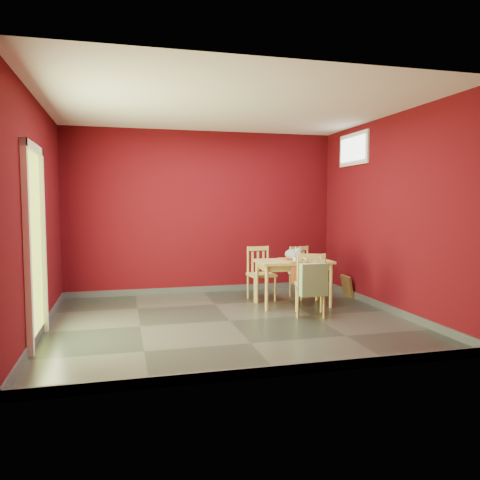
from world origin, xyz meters
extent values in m
plane|color=#2D342D|center=(0.00, 0.00, 0.00)|extent=(4.50, 4.50, 0.00)
plane|color=#4E080E|center=(0.00, 2.00, 1.35)|extent=(4.50, 0.00, 4.50)
plane|color=#4E080E|center=(0.00, -2.00, 1.35)|extent=(4.50, 0.00, 4.50)
plane|color=#4E080E|center=(-2.25, 0.00, 1.35)|extent=(0.00, 4.00, 4.00)
plane|color=#4E080E|center=(2.25, 0.00, 1.35)|extent=(0.00, 4.00, 4.00)
plane|color=white|center=(0.00, 0.00, 2.70)|extent=(4.50, 4.50, 0.00)
cube|color=#3F4244|center=(0.00, 1.99, 0.05)|extent=(4.50, 0.02, 0.10)
cube|color=#3F4244|center=(0.00, -1.99, 0.05)|extent=(4.50, 0.02, 0.10)
cube|color=#3F4244|center=(-2.24, 0.00, 0.05)|extent=(0.03, 4.00, 0.10)
cube|color=#3F4244|center=(2.24, 0.00, 0.05)|extent=(0.03, 4.00, 0.10)
cube|color=#B7D838|center=(-2.24, -0.40, 1.02)|extent=(0.02, 0.85, 2.05)
cube|color=white|center=(-2.21, -0.86, 1.06)|extent=(0.06, 0.08, 2.13)
cube|color=white|center=(-2.21, 0.06, 1.06)|extent=(0.06, 0.08, 2.13)
cube|color=white|center=(-2.21, -0.40, 2.09)|extent=(0.06, 1.01, 0.08)
cube|color=white|center=(2.23, 1.00, 2.35)|extent=(0.03, 0.90, 0.50)
cube|color=white|center=(2.21, 1.00, 2.35)|extent=(0.02, 0.76, 0.36)
cube|color=silver|center=(1.60, 1.99, 0.30)|extent=(0.08, 0.02, 0.12)
cube|color=tan|center=(1.11, 0.65, 0.65)|extent=(1.08, 0.65, 0.04)
cube|color=tan|center=(1.11, 0.65, 0.59)|extent=(0.97, 0.54, 0.09)
cylinder|color=tan|center=(0.62, 0.40, 0.32)|extent=(0.05, 0.05, 0.63)
cylinder|color=tan|center=(0.63, 0.92, 0.32)|extent=(0.05, 0.05, 0.63)
cylinder|color=tan|center=(1.59, 0.38, 0.32)|extent=(0.05, 0.05, 0.63)
cylinder|color=tan|center=(1.60, 0.90, 0.32)|extent=(0.05, 0.05, 0.63)
cube|color=#BD6130|center=(1.11, 0.65, 0.68)|extent=(0.30, 0.60, 0.01)
cube|color=#BD6130|center=(1.11, 0.35, 0.52)|extent=(0.29, 0.01, 0.30)
cube|color=tan|center=(0.77, 1.15, 0.39)|extent=(0.40, 0.40, 0.04)
cylinder|color=tan|center=(0.61, 0.98, 0.19)|extent=(0.03, 0.03, 0.38)
cylinder|color=tan|center=(0.60, 1.31, 0.19)|extent=(0.03, 0.03, 0.38)
cylinder|color=tan|center=(0.94, 0.99, 0.19)|extent=(0.03, 0.03, 0.38)
cylinder|color=tan|center=(0.93, 1.32, 0.19)|extent=(0.03, 0.03, 0.38)
cylinder|color=tan|center=(0.60, 1.31, 0.62)|extent=(0.03, 0.03, 0.41)
cylinder|color=tan|center=(0.93, 1.32, 0.62)|extent=(0.03, 0.03, 0.41)
cube|color=tan|center=(0.76, 1.31, 0.79)|extent=(0.35, 0.05, 0.06)
cube|color=tan|center=(0.67, 1.31, 0.58)|extent=(0.03, 0.02, 0.32)
cube|color=tan|center=(0.76, 1.31, 0.58)|extent=(0.03, 0.02, 0.32)
cube|color=tan|center=(0.85, 1.32, 0.58)|extent=(0.03, 0.02, 0.32)
cube|color=tan|center=(1.48, 1.15, 0.39)|extent=(0.45, 0.45, 0.04)
cylinder|color=tan|center=(1.36, 0.95, 0.18)|extent=(0.03, 0.03, 0.37)
cylinder|color=tan|center=(1.29, 1.27, 0.18)|extent=(0.03, 0.03, 0.37)
cylinder|color=tan|center=(1.68, 1.02, 0.18)|extent=(0.03, 0.03, 0.37)
cylinder|color=tan|center=(1.61, 1.34, 0.18)|extent=(0.03, 0.03, 0.37)
cylinder|color=tan|center=(1.29, 1.27, 0.61)|extent=(0.03, 0.03, 0.41)
cylinder|color=tan|center=(1.61, 1.34, 0.61)|extent=(0.03, 0.03, 0.41)
cube|color=tan|center=(1.45, 1.30, 0.77)|extent=(0.34, 0.10, 0.06)
cube|color=tan|center=(1.36, 1.29, 0.57)|extent=(0.03, 0.02, 0.32)
cube|color=tan|center=(1.45, 1.30, 0.57)|extent=(0.03, 0.02, 0.32)
cube|color=tan|center=(1.54, 1.32, 0.57)|extent=(0.03, 0.02, 0.32)
cube|color=tan|center=(1.11, 0.03, 0.41)|extent=(0.50, 0.50, 0.04)
cylinder|color=tan|center=(1.33, 0.14, 0.19)|extent=(0.03, 0.03, 0.39)
cylinder|color=tan|center=(1.22, -0.18, 0.19)|extent=(0.03, 0.03, 0.39)
cylinder|color=tan|center=(1.01, 0.25, 0.19)|extent=(0.03, 0.03, 0.39)
cylinder|color=tan|center=(0.90, -0.08, 0.19)|extent=(0.03, 0.03, 0.39)
cylinder|color=tan|center=(1.22, -0.18, 0.64)|extent=(0.03, 0.03, 0.43)
cylinder|color=tan|center=(0.90, -0.08, 0.64)|extent=(0.03, 0.03, 0.43)
cube|color=tan|center=(1.06, -0.13, 0.81)|extent=(0.35, 0.14, 0.07)
cube|color=tan|center=(1.15, -0.16, 0.60)|extent=(0.04, 0.03, 0.33)
cube|color=tan|center=(1.06, -0.13, 0.60)|extent=(0.04, 0.03, 0.33)
cube|color=tan|center=(0.97, -0.10, 0.60)|extent=(0.04, 0.03, 0.33)
cube|color=#7EAA6D|center=(1.06, -0.21, 0.52)|extent=(0.36, 0.11, 0.42)
cylinder|color=#7EAA6D|center=(0.96, -0.15, 0.79)|extent=(0.02, 0.18, 0.02)
cylinder|color=#7EAA6D|center=(1.16, -0.15, 0.79)|extent=(0.02, 0.18, 0.02)
cube|color=brown|center=(2.19, 1.06, 0.17)|extent=(0.14, 0.35, 0.34)
cube|color=black|center=(2.19, 1.06, 0.17)|extent=(0.09, 0.24, 0.24)
camera|label=1|loc=(-1.32, -5.74, 1.50)|focal=35.00mm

